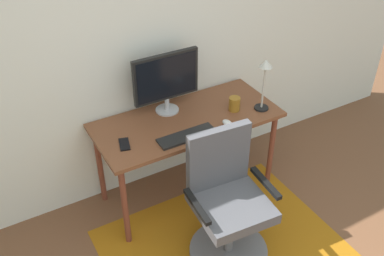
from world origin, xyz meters
name	(u,v)px	position (x,y,z in m)	size (l,w,h in m)	color
wall_back	(106,42)	(0.00, 2.20, 1.30)	(6.00, 0.10, 2.60)	white
area_rug	(221,244)	(0.37, 1.19, 0.00)	(1.64, 1.20, 0.01)	#9A5A0F
desk	(187,127)	(0.43, 1.82, 0.66)	(1.41, 0.63, 0.73)	brown
monitor	(166,79)	(0.35, 1.99, 1.01)	(0.52, 0.18, 0.48)	#B2B2B7
keyboard	(187,136)	(0.32, 1.61, 0.74)	(0.43, 0.13, 0.02)	black
computer_mouse	(228,123)	(0.65, 1.59, 0.75)	(0.06, 0.10, 0.03)	white
coffee_cup	(234,104)	(0.81, 1.74, 0.79)	(0.09, 0.09, 0.11)	#98651E
cell_phone	(124,144)	(-0.10, 1.75, 0.74)	(0.07, 0.14, 0.01)	black
desk_lamp	(265,76)	(1.00, 1.65, 1.02)	(0.11, 0.11, 0.42)	black
office_chair	(227,210)	(0.37, 1.15, 0.39)	(0.57, 0.56, 0.97)	slate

